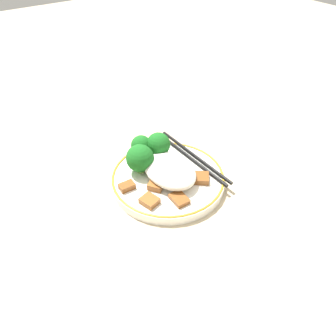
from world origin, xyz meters
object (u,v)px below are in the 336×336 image
(broccoli_back_left, at_px, (158,145))
(chopsticks, at_px, (192,157))
(broccoli_back_right, at_px, (140,158))
(plate, at_px, (168,179))
(broccoli_back_center, at_px, (141,146))

(broccoli_back_left, xyz_separation_m, chopsticks, (0.04, 0.06, -0.03))
(broccoli_back_right, relative_size, chopsticks, 0.28)
(broccoli_back_right, height_order, chopsticks, broccoli_back_right)
(plate, relative_size, broccoli_back_right, 3.73)
(broccoli_back_right, bearing_deg, broccoli_back_left, 104.23)
(chopsticks, bearing_deg, broccoli_back_right, -103.94)
(plate, bearing_deg, broccoli_back_left, 163.60)
(broccoli_back_left, height_order, broccoli_back_right, same)
(broccoli_back_left, distance_m, broccoli_back_center, 0.03)
(plate, distance_m, chopsticks, 0.08)
(broccoli_back_left, xyz_separation_m, broccoli_back_center, (-0.02, -0.03, -0.00))
(broccoli_back_right, distance_m, chopsticks, 0.12)
(broccoli_back_left, relative_size, broccoli_back_center, 1.11)
(broccoli_back_center, relative_size, chopsticks, 0.25)
(plate, distance_m, broccoli_back_left, 0.07)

